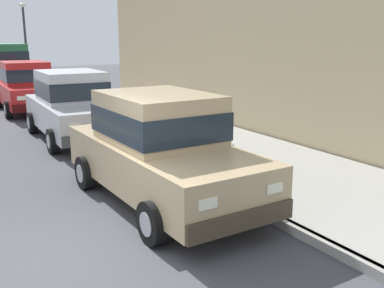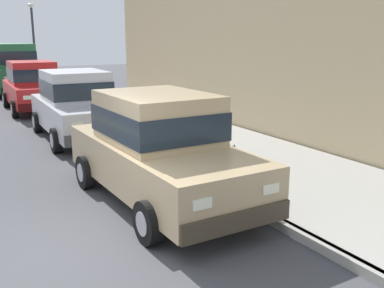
{
  "view_description": "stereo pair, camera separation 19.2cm",
  "coord_description": "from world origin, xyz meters",
  "px_view_note": "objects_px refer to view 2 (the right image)",
  "views": [
    {
      "loc": [
        -1.25,
        -5.43,
        2.85
      ],
      "look_at": [
        2.99,
        1.7,
        0.85
      ],
      "focal_mm": 41.73,
      "sensor_mm": 36.0,
      "label": 1
    },
    {
      "loc": [
        -1.08,
        -5.53,
        2.85
      ],
      "look_at": [
        2.99,
        1.7,
        0.85
      ],
      "focal_mm": 41.73,
      "sensor_mm": 36.0,
      "label": 2
    }
  ],
  "objects_px": {
    "car_silver_sedan": "(77,104)",
    "dog_grey": "(230,150)",
    "street_lamp": "(33,36)",
    "car_red_sedan": "(33,86)",
    "car_tan_sedan": "(159,147)",
    "car_green_van": "(13,66)"
  },
  "relations": [
    {
      "from": "car_red_sedan",
      "to": "dog_grey",
      "type": "xyz_separation_m",
      "value": [
        2.21,
        -10.48,
        -0.55
      ]
    },
    {
      "from": "car_silver_sedan",
      "to": "street_lamp",
      "type": "relative_size",
      "value": 1.05
    },
    {
      "from": "car_silver_sedan",
      "to": "dog_grey",
      "type": "xyz_separation_m",
      "value": [
        2.07,
        -4.71,
        -0.55
      ]
    },
    {
      "from": "car_tan_sedan",
      "to": "car_red_sedan",
      "type": "bearing_deg",
      "value": 90.1
    },
    {
      "from": "car_tan_sedan",
      "to": "car_red_sedan",
      "type": "distance_m",
      "value": 11.51
    },
    {
      "from": "car_silver_sedan",
      "to": "car_green_van",
      "type": "bearing_deg",
      "value": 90.13
    },
    {
      "from": "car_red_sedan",
      "to": "street_lamp",
      "type": "xyz_separation_m",
      "value": [
        1.47,
        7.13,
        1.92
      ]
    },
    {
      "from": "car_silver_sedan",
      "to": "car_red_sedan",
      "type": "height_order",
      "value": "same"
    },
    {
      "from": "dog_grey",
      "to": "car_tan_sedan",
      "type": "bearing_deg",
      "value": -154.86
    },
    {
      "from": "car_silver_sedan",
      "to": "street_lamp",
      "type": "distance_m",
      "value": 13.11
    },
    {
      "from": "car_green_van",
      "to": "dog_grey",
      "type": "height_order",
      "value": "car_green_van"
    },
    {
      "from": "dog_grey",
      "to": "car_green_van",
      "type": "bearing_deg",
      "value": 97.34
    },
    {
      "from": "dog_grey",
      "to": "street_lamp",
      "type": "xyz_separation_m",
      "value": [
        -0.74,
        17.61,
        2.48
      ]
    },
    {
      "from": "car_tan_sedan",
      "to": "car_green_van",
      "type": "xyz_separation_m",
      "value": [
        0.1,
        17.28,
        0.41
      ]
    },
    {
      "from": "car_silver_sedan",
      "to": "car_red_sedan",
      "type": "relative_size",
      "value": 1.0
    },
    {
      "from": "car_silver_sedan",
      "to": "dog_grey",
      "type": "distance_m",
      "value": 5.18
    },
    {
      "from": "car_red_sedan",
      "to": "street_lamp",
      "type": "distance_m",
      "value": 7.53
    },
    {
      "from": "car_silver_sedan",
      "to": "dog_grey",
      "type": "relative_size",
      "value": 6.51
    },
    {
      "from": "car_silver_sedan",
      "to": "car_red_sedan",
      "type": "bearing_deg",
      "value": 91.45
    },
    {
      "from": "car_tan_sedan",
      "to": "dog_grey",
      "type": "bearing_deg",
      "value": 25.14
    },
    {
      "from": "dog_grey",
      "to": "street_lamp",
      "type": "relative_size",
      "value": 0.16
    },
    {
      "from": "car_tan_sedan",
      "to": "car_green_van",
      "type": "distance_m",
      "value": 17.29
    }
  ]
}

